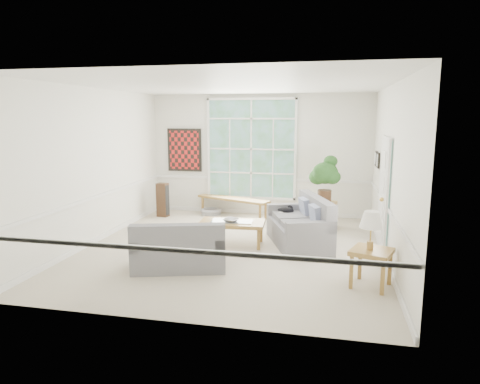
# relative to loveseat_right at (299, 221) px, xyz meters

# --- Properties ---
(floor) EXTENTS (5.50, 6.00, 0.01)m
(floor) POSITION_rel_loveseat_right_xyz_m (-1.19, -0.50, -0.47)
(floor) COLOR #B6AB95
(floor) RESTS_ON ground
(ceiling) EXTENTS (5.50, 6.00, 0.02)m
(ceiling) POSITION_rel_loveseat_right_xyz_m (-1.19, -0.50, 2.53)
(ceiling) COLOR white
(ceiling) RESTS_ON ground
(wall_back) EXTENTS (5.50, 0.02, 3.00)m
(wall_back) POSITION_rel_loveseat_right_xyz_m (-1.19, 2.50, 1.03)
(wall_back) COLOR white
(wall_back) RESTS_ON ground
(wall_front) EXTENTS (5.50, 0.02, 3.00)m
(wall_front) POSITION_rel_loveseat_right_xyz_m (-1.19, -3.50, 1.03)
(wall_front) COLOR white
(wall_front) RESTS_ON ground
(wall_left) EXTENTS (0.02, 6.00, 3.00)m
(wall_left) POSITION_rel_loveseat_right_xyz_m (-3.94, -0.50, 1.03)
(wall_left) COLOR white
(wall_left) RESTS_ON ground
(wall_right) EXTENTS (0.02, 6.00, 3.00)m
(wall_right) POSITION_rel_loveseat_right_xyz_m (1.56, -0.50, 1.03)
(wall_right) COLOR white
(wall_right) RESTS_ON ground
(window_back) EXTENTS (2.30, 0.08, 2.40)m
(window_back) POSITION_rel_loveseat_right_xyz_m (-1.39, 2.46, 1.18)
(window_back) COLOR white
(window_back) RESTS_ON wall_back
(entry_door) EXTENTS (0.08, 0.90, 2.10)m
(entry_door) POSITION_rel_loveseat_right_xyz_m (1.52, 0.10, 0.58)
(entry_door) COLOR white
(entry_door) RESTS_ON floor
(door_sidelight) EXTENTS (0.08, 0.26, 1.90)m
(door_sidelight) POSITION_rel_loveseat_right_xyz_m (1.52, -0.53, 0.68)
(door_sidelight) COLOR white
(door_sidelight) RESTS_ON wall_right
(wall_art) EXTENTS (0.90, 0.06, 1.10)m
(wall_art) POSITION_rel_loveseat_right_xyz_m (-3.14, 2.45, 1.13)
(wall_art) COLOR maroon
(wall_art) RESTS_ON wall_back
(wall_frame_near) EXTENTS (0.04, 0.26, 0.32)m
(wall_frame_near) POSITION_rel_loveseat_right_xyz_m (1.52, 1.25, 1.08)
(wall_frame_near) COLOR black
(wall_frame_near) RESTS_ON wall_right
(wall_frame_far) EXTENTS (0.04, 0.26, 0.32)m
(wall_frame_far) POSITION_rel_loveseat_right_xyz_m (1.52, 1.65, 1.08)
(wall_frame_far) COLOR black
(wall_frame_far) RESTS_ON wall_right
(loveseat_right) EXTENTS (1.43, 1.93, 0.94)m
(loveseat_right) POSITION_rel_loveseat_right_xyz_m (0.00, 0.00, 0.00)
(loveseat_right) COLOR slate
(loveseat_right) RESTS_ON floor
(loveseat_front) EXTENTS (1.64, 1.15, 0.80)m
(loveseat_front) POSITION_rel_loveseat_right_xyz_m (-1.81, -1.70, -0.07)
(loveseat_front) COLOR slate
(loveseat_front) RESTS_ON floor
(coffee_table) EXTENTS (1.28, 0.76, 0.46)m
(coffee_table) POSITION_rel_loveseat_right_xyz_m (-1.25, -0.26, -0.24)
(coffee_table) COLOR olive
(coffee_table) RESTS_ON floor
(pewter_bowl) EXTENTS (0.45, 0.45, 0.09)m
(pewter_bowl) POSITION_rel_loveseat_right_xyz_m (-1.26, -0.32, 0.04)
(pewter_bowl) COLOR #9C9CA1
(pewter_bowl) RESTS_ON coffee_table
(window_bench) EXTENTS (1.95, 1.08, 0.45)m
(window_bench) POSITION_rel_loveseat_right_xyz_m (-1.78, 2.12, -0.24)
(window_bench) COLOR olive
(window_bench) RESTS_ON floor
(end_table) EXTENTS (0.68, 0.68, 0.57)m
(end_table) POSITION_rel_loveseat_right_xyz_m (0.41, 1.46, -0.18)
(end_table) COLOR olive
(end_table) RESTS_ON floor
(houseplant) EXTENTS (0.67, 0.67, 1.05)m
(houseplant) POSITION_rel_loveseat_right_xyz_m (0.45, 1.53, 0.63)
(houseplant) COLOR #234F1E
(houseplant) RESTS_ON end_table
(side_table) EXTENTS (0.70, 0.70, 0.56)m
(side_table) POSITION_rel_loveseat_right_xyz_m (1.19, -1.86, -0.19)
(side_table) COLOR olive
(side_table) RESTS_ON floor
(table_lamp) EXTENTS (0.46, 0.46, 0.57)m
(table_lamp) POSITION_rel_loveseat_right_xyz_m (1.16, -1.88, 0.38)
(table_lamp) COLOR silver
(table_lamp) RESTS_ON side_table
(pet_bed) EXTENTS (0.59, 0.59, 0.15)m
(pet_bed) POSITION_rel_loveseat_right_xyz_m (-2.36, 2.15, -0.39)
(pet_bed) COLOR gray
(pet_bed) RESTS_ON floor
(floor_speaker) EXTENTS (0.29, 0.24, 0.83)m
(floor_speaker) POSITION_rel_loveseat_right_xyz_m (-3.47, 1.71, -0.05)
(floor_speaker) COLOR #3C2617
(floor_speaker) RESTS_ON floor
(cat) EXTENTS (0.36, 0.28, 0.16)m
(cat) POSITION_rel_loveseat_right_xyz_m (-0.30, 0.54, 0.09)
(cat) COLOR black
(cat) RESTS_ON loveseat_right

